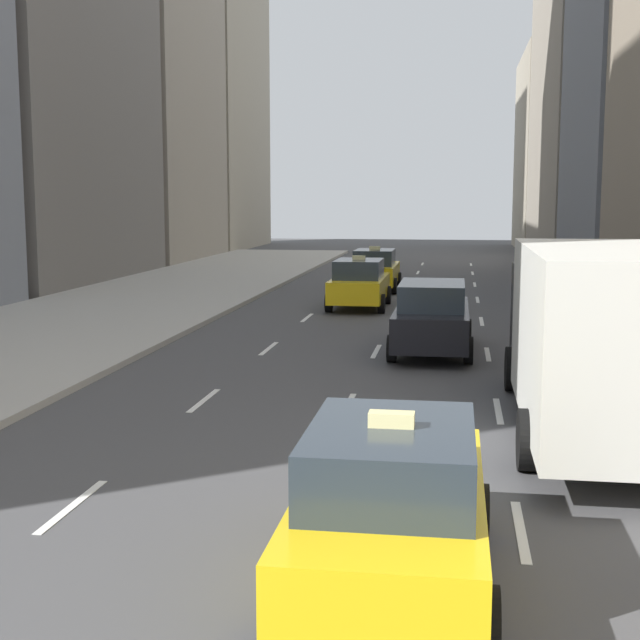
{
  "coord_description": "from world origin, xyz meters",
  "views": [
    {
      "loc": [
        4.59,
        -2.32,
        3.92
      ],
      "look_at": [
        2.0,
        14.5,
        1.56
      ],
      "focal_mm": 50.0,
      "sensor_mm": 36.0,
      "label": 1
    }
  ],
  "objects_px": {
    "sedan_black_near": "(432,317)",
    "taxi_second": "(392,505)",
    "taxi_third": "(359,283)",
    "box_truck": "(592,333)",
    "taxi_lead": "(375,270)"
  },
  "relations": [
    {
      "from": "taxi_third",
      "to": "box_truck",
      "type": "relative_size",
      "value": 0.52
    },
    {
      "from": "taxi_lead",
      "to": "taxi_second",
      "type": "height_order",
      "value": "same"
    },
    {
      "from": "sedan_black_near",
      "to": "box_truck",
      "type": "height_order",
      "value": "box_truck"
    },
    {
      "from": "taxi_second",
      "to": "sedan_black_near",
      "type": "relative_size",
      "value": 0.89
    },
    {
      "from": "taxi_lead",
      "to": "sedan_black_near",
      "type": "distance_m",
      "value": 15.02
    },
    {
      "from": "taxi_second",
      "to": "taxi_third",
      "type": "xyz_separation_m",
      "value": [
        -2.8,
        22.59,
        0.0
      ]
    },
    {
      "from": "taxi_third",
      "to": "sedan_black_near",
      "type": "height_order",
      "value": "taxi_third"
    },
    {
      "from": "taxi_second",
      "to": "sedan_black_near",
      "type": "xyz_separation_m",
      "value": [
        0.0,
        13.85,
        0.04
      ]
    },
    {
      "from": "taxi_second",
      "to": "taxi_third",
      "type": "bearing_deg",
      "value": 97.07
    },
    {
      "from": "sedan_black_near",
      "to": "taxi_lead",
      "type": "bearing_deg",
      "value": 100.74
    },
    {
      "from": "sedan_black_near",
      "to": "box_truck",
      "type": "relative_size",
      "value": 0.59
    },
    {
      "from": "taxi_lead",
      "to": "taxi_second",
      "type": "distance_m",
      "value": 28.74
    },
    {
      "from": "taxi_third",
      "to": "box_truck",
      "type": "distance_m",
      "value": 17.17
    },
    {
      "from": "taxi_third",
      "to": "box_truck",
      "type": "xyz_separation_m",
      "value": [
        5.6,
        -16.21,
        0.83
      ]
    },
    {
      "from": "sedan_black_near",
      "to": "taxi_second",
      "type": "bearing_deg",
      "value": -90.0
    }
  ]
}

